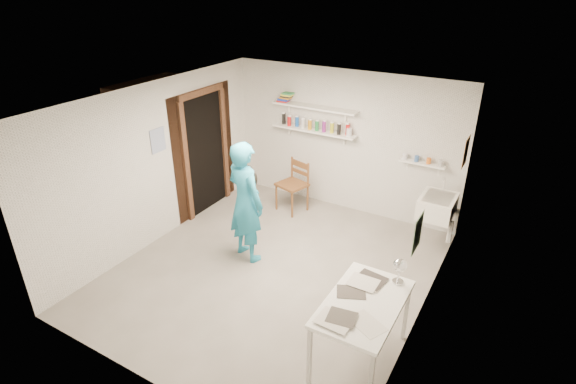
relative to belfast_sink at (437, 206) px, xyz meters
The scene contains 27 objects.
floor 2.54m from the belfast_sink, 135.83° to the right, with size 4.00×4.50×0.02m, color slate.
ceiling 2.98m from the belfast_sink, 135.83° to the right, with size 4.00×4.50×0.02m, color silver.
wall_back 1.90m from the belfast_sink, 162.26° to the left, with size 4.00×0.02×2.40m, color silver.
wall_front 4.36m from the belfast_sink, 113.84° to the right, with size 4.00×0.02×2.40m, color silver.
wall_left 4.16m from the belfast_sink, 155.67° to the right, with size 0.02×4.50×2.40m, color silver.
wall_right 1.79m from the belfast_sink, 81.30° to the right, with size 0.02×4.50×2.40m, color silver.
doorway_recess 3.81m from the belfast_sink, behind, with size 0.02×0.90×2.00m, color black.
corridor_box 4.51m from the belfast_sink, behind, with size 1.40×1.50×2.10m, color brown.
door_lintel 4.01m from the belfast_sink, behind, with size 0.06×1.05×0.10m, color brown.
door_jamb_near 3.91m from the belfast_sink, 162.82° to the right, with size 0.06×0.10×2.00m, color brown.
door_jamb_far 3.74m from the belfast_sink, behind, with size 0.06×0.10×2.00m, color brown.
shelf_lower 2.38m from the belfast_sink, 169.18° to the left, with size 1.50×0.22×0.03m, color white.
shelf_upper 2.52m from the belfast_sink, 169.18° to the left, with size 1.50×0.22×0.03m, color white.
ledge_shelf 0.75m from the belfast_sink, 130.40° to the left, with size 0.70×0.14×0.03m, color white.
poster_left 4.17m from the belfast_sink, 156.18° to the right, with size 0.01×0.28×0.36m, color #334C7F.
poster_right_a 0.89m from the belfast_sink, 22.79° to the left, with size 0.01×0.34×0.42m, color #995933.
poster_right_b 2.40m from the belfast_sink, 83.96° to the right, with size 0.01×0.30×0.38m, color #3F724C.
belfast_sink is the anchor object (origin of this frame).
man 2.77m from the belfast_sink, 145.31° to the right, with size 0.64×0.42×1.77m, color teal.
wall_clock 2.75m from the belfast_sink, 149.77° to the right, with size 0.32×0.32×0.04m, color beige.
wooden_chair 2.42m from the belfast_sink, behind, with size 0.45×0.43×0.97m, color brown.
work_table 2.64m from the belfast_sink, 92.41° to the right, with size 0.71×1.18×0.79m, color white.
desk_lamp 2.17m from the belfast_sink, 87.72° to the right, with size 0.15×0.15×0.15m, color silver.
spray_cans 2.41m from the belfast_sink, 169.18° to the left, with size 1.32×0.06×0.17m.
book_stack 3.06m from the belfast_sink, behind, with size 0.28×0.14×0.17m.
ledge_pots 0.78m from the belfast_sink, 130.40° to the left, with size 0.48×0.07×0.09m.
papers 2.62m from the belfast_sink, 92.41° to the right, with size 0.30×0.22×0.03m.
Camera 1 is at (2.76, -4.36, 3.75)m, focal length 28.00 mm.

